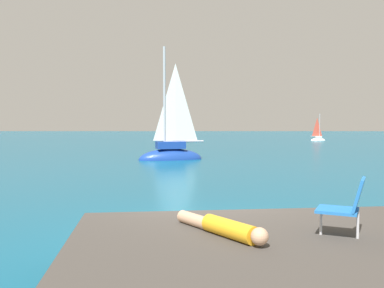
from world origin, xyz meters
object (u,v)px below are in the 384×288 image
Objects in this scene: sailboat_near at (173,153)px; beach_chair at (349,204)px; person_sunbather at (225,227)px; sailboat_far at (320,139)px.

beach_chair is at bearing 84.12° from sailboat_near.
beach_chair is at bearing -128.82° from person_sunbather.
person_sunbather is (-13.69, -42.53, 0.70)m from sailboat_far.
sailboat_near reaches higher than beach_chair.
sailboat_near is at bearing -31.20° from person_sunbather.
sailboat_near is 2.17× the size of sailboat_far.
person_sunbather is (1.65, -19.32, 0.49)m from sailboat_near.
beach_chair is (3.27, -19.39, 0.82)m from sailboat_near.
sailboat_near is at bearing -133.80° from sailboat_far.
sailboat_near reaches higher than sailboat_far.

